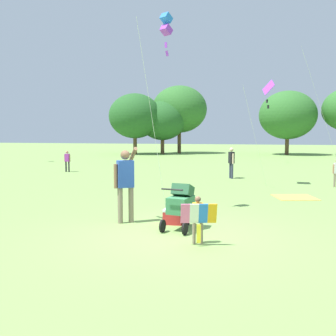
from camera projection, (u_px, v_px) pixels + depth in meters
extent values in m
plane|color=#75994C|center=(177.00, 234.00, 8.21)|extent=(120.00, 120.00, 0.00)
cylinder|color=brown|center=(135.00, 146.00, 37.56)|extent=(0.36, 0.36, 1.66)
ellipsoid|color=#235623|center=(135.00, 116.00, 37.29)|extent=(5.04, 4.53, 4.28)
cylinder|color=brown|center=(162.00, 146.00, 38.15)|extent=(0.36, 0.36, 1.45)
ellipsoid|color=#235623|center=(162.00, 121.00, 37.91)|extent=(4.49, 4.04, 3.81)
cylinder|color=brown|center=(179.00, 142.00, 39.25)|extent=(0.36, 0.36, 2.21)
ellipsoid|color=#2D6628|center=(179.00, 109.00, 38.94)|extent=(5.50, 4.95, 4.67)
cylinder|color=brown|center=(287.00, 146.00, 36.58)|extent=(0.36, 0.36, 1.59)
ellipsoid|color=#2D6628|center=(288.00, 115.00, 36.31)|extent=(5.30, 4.77, 4.50)
cylinder|color=#7F705B|center=(201.00, 232.00, 7.53)|extent=(0.07, 0.07, 0.46)
cylinder|color=#7F705B|center=(194.00, 232.00, 7.53)|extent=(0.07, 0.07, 0.46)
cube|color=orange|center=(198.00, 212.00, 7.49)|extent=(0.22, 0.17, 0.34)
cylinder|color=brown|center=(204.00, 213.00, 7.50)|extent=(0.05, 0.05, 0.30)
cylinder|color=brown|center=(191.00, 213.00, 7.49)|extent=(0.05, 0.05, 0.30)
sphere|color=brown|center=(198.00, 199.00, 7.47)|extent=(0.12, 0.12, 0.12)
cube|color=#F4A319|center=(212.00, 213.00, 7.32)|extent=(0.20, 0.18, 0.39)
cube|color=blue|center=(203.00, 213.00, 7.31)|extent=(0.20, 0.18, 0.39)
cube|color=white|center=(194.00, 214.00, 7.31)|extent=(0.20, 0.18, 0.39)
cube|color=pink|center=(185.00, 214.00, 7.31)|extent=(0.20, 0.18, 0.39)
cube|color=yellow|center=(199.00, 234.00, 7.33)|extent=(0.08, 0.03, 0.36)
cylinder|color=#7F705B|center=(120.00, 205.00, 9.20)|extent=(0.12, 0.12, 0.85)
cylinder|color=#7F705B|center=(131.00, 205.00, 9.29)|extent=(0.12, 0.12, 0.85)
cube|color=#284CA8|center=(125.00, 174.00, 9.18)|extent=(0.44, 0.40, 0.64)
cylinder|color=brown|center=(116.00, 176.00, 9.10)|extent=(0.09, 0.09, 0.57)
cylinder|color=brown|center=(133.00, 155.00, 9.35)|extent=(0.36, 0.48, 0.40)
sphere|color=brown|center=(125.00, 155.00, 9.13)|extent=(0.22, 0.22, 0.22)
cylinder|color=black|center=(187.00, 220.00, 8.99)|extent=(0.10, 0.28, 0.28)
cylinder|color=black|center=(163.00, 226.00, 8.37)|extent=(0.10, 0.28, 0.28)
cylinder|color=black|center=(185.00, 228.00, 8.16)|extent=(0.10, 0.28, 0.28)
cube|color=#337247|center=(181.00, 205.00, 8.57)|extent=(0.56, 0.72, 0.36)
cube|color=#235031|center=(183.00, 190.00, 8.66)|extent=(0.49, 0.49, 0.35)
cylinder|color=black|center=(172.00, 189.00, 8.12)|extent=(0.48, 0.14, 0.04)
cube|color=blue|center=(166.00, 18.00, 10.13)|extent=(0.35, 0.37, 0.27)
cube|color=purple|center=(166.00, 30.00, 10.16)|extent=(0.35, 0.37, 0.27)
cube|color=purple|center=(166.00, 45.00, 10.17)|extent=(0.08, 0.06, 0.14)
cube|color=purple|center=(167.00, 53.00, 10.17)|extent=(0.09, 0.08, 0.14)
cylinder|color=silver|center=(153.00, 122.00, 9.77)|extent=(0.41, 1.36, 4.80)
cube|color=purple|center=(268.00, 87.00, 15.41)|extent=(0.46, 0.72, 0.67)
cube|color=black|center=(267.00, 101.00, 15.48)|extent=(0.09, 0.07, 0.14)
cube|color=black|center=(268.00, 107.00, 15.50)|extent=(0.08, 0.05, 0.14)
cylinder|color=silver|center=(255.00, 139.00, 14.49)|extent=(0.94, 2.51, 3.76)
cylinder|color=silver|center=(324.00, 118.00, 16.35)|extent=(2.27, 2.56, 5.48)
cylinder|color=#7F705B|center=(334.00, 180.00, 15.24)|extent=(0.08, 0.08, 0.54)
cylinder|color=#A37556|center=(333.00, 169.00, 15.20)|extent=(0.06, 0.06, 0.36)
cylinder|color=#232328|center=(69.00, 167.00, 21.01)|extent=(0.08, 0.08, 0.56)
cylinder|color=#232328|center=(66.00, 167.00, 21.05)|extent=(0.08, 0.08, 0.56)
cube|color=purple|center=(67.00, 158.00, 20.98)|extent=(0.25, 0.16, 0.42)
cylinder|color=#A37556|center=(70.00, 158.00, 20.95)|extent=(0.06, 0.06, 0.37)
cylinder|color=#A37556|center=(65.00, 158.00, 21.03)|extent=(0.06, 0.06, 0.37)
sphere|color=#A37556|center=(67.00, 152.00, 20.96)|extent=(0.14, 0.14, 0.14)
cylinder|color=#33384C|center=(230.00, 171.00, 18.17)|extent=(0.10, 0.10, 0.71)
cylinder|color=#33384C|center=(232.00, 171.00, 17.95)|extent=(0.10, 0.10, 0.71)
cube|color=black|center=(231.00, 158.00, 18.00)|extent=(0.31, 0.36, 0.53)
cylinder|color=beige|center=(230.00, 158.00, 18.19)|extent=(0.08, 0.08, 0.47)
cylinder|color=beige|center=(233.00, 159.00, 17.82)|extent=(0.08, 0.08, 0.47)
sphere|color=beige|center=(232.00, 150.00, 17.97)|extent=(0.18, 0.18, 0.18)
cube|color=gold|center=(295.00, 197.00, 12.83)|extent=(1.52, 1.48, 0.02)
cube|color=red|center=(173.00, 218.00, 9.15)|extent=(0.44, 0.32, 0.30)
cube|color=white|center=(173.00, 210.00, 9.13)|extent=(0.45, 0.33, 0.05)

